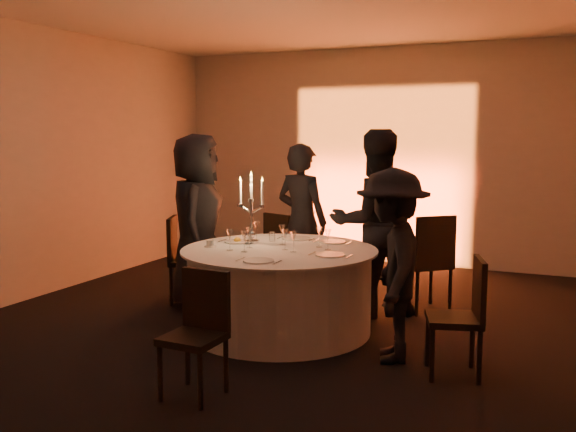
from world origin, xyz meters
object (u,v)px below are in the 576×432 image
at_px(chair_back_right, 429,257).
at_px(guest_left, 197,221).
at_px(chair_left, 183,254).
at_px(banquet_table, 279,290).
at_px(chair_front, 199,326).
at_px(guest_right, 392,265).
at_px(coffee_cup, 210,244).
at_px(guest_back_right, 374,223).
at_px(chair_right, 464,310).
at_px(guest_back_left, 302,221).
at_px(candelabra, 251,218).
at_px(chair_back_left, 283,247).

relative_size(chair_back_right, guest_left, 0.55).
relative_size(chair_left, chair_back_right, 0.92).
bearing_deg(banquet_table, chair_front, -87.36).
distance_m(chair_left, guest_right, 2.66).
xyz_separation_m(chair_back_right, coffee_cup, (-1.78, -1.33, 0.23)).
relative_size(banquet_table, guest_back_right, 0.97).
xyz_separation_m(chair_right, coffee_cup, (-2.36, 0.31, 0.29)).
relative_size(chair_left, guest_back_left, 0.54).
relative_size(guest_left, guest_back_right, 0.98).
relative_size(chair_left, candelabra, 1.35).
xyz_separation_m(chair_left, guest_left, (0.22, -0.05, 0.39)).
bearing_deg(chair_back_right, chair_right, 68.21).
distance_m(chair_front, guest_back_left, 2.81).
bearing_deg(candelabra, chair_back_left, 99.62).
height_order(chair_left, chair_right, chair_left).
relative_size(chair_back_left, coffee_cup, 8.23).
relative_size(chair_back_right, coffee_cup, 9.15).
relative_size(chair_back_right, guest_right, 0.65).
xyz_separation_m(guest_back_right, candelabra, (-1.03, -0.67, 0.08)).
height_order(chair_back_left, candelabra, candelabra).
relative_size(chair_front, coffee_cup, 7.91).
height_order(chair_left, coffee_cup, chair_left).
distance_m(chair_front, guest_left, 2.38).
bearing_deg(guest_back_right, guest_left, -22.74).
height_order(guest_right, coffee_cup, guest_right).
relative_size(chair_back_left, chair_right, 1.00).
bearing_deg(guest_left, chair_front, -170.17).
relative_size(coffee_cup, candelabra, 0.16).
distance_m(chair_back_right, chair_front, 2.92).
distance_m(chair_right, guest_back_right, 1.78).
relative_size(guest_back_left, coffee_cup, 15.55).
bearing_deg(chair_front, chair_left, 127.62).
bearing_deg(chair_front, guest_back_left, 99.66).
height_order(banquet_table, coffee_cup, coffee_cup).
bearing_deg(candelabra, chair_right, -17.63).
distance_m(banquet_table, chair_back_right, 1.65).
bearing_deg(guest_left, chair_back_right, -94.47).
height_order(guest_left, guest_right, guest_left).
relative_size(guest_back_right, coffee_cup, 16.92).
height_order(chair_back_right, chair_front, chair_back_right).
relative_size(guest_right, coffee_cup, 14.11).
bearing_deg(guest_back_right, chair_front, 40.78).
xyz_separation_m(chair_back_right, guest_left, (-2.30, -0.71, 0.34)).
distance_m(guest_left, coffee_cup, 0.81).
height_order(chair_back_right, guest_back_left, guest_back_left).
bearing_deg(chair_back_right, banquet_table, 4.34).
bearing_deg(guest_right, guest_back_left, -154.06).
relative_size(chair_right, guest_back_right, 0.48).
bearing_deg(candelabra, banquet_table, -28.24).
xyz_separation_m(banquet_table, chair_right, (1.73, -0.46, 0.12)).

